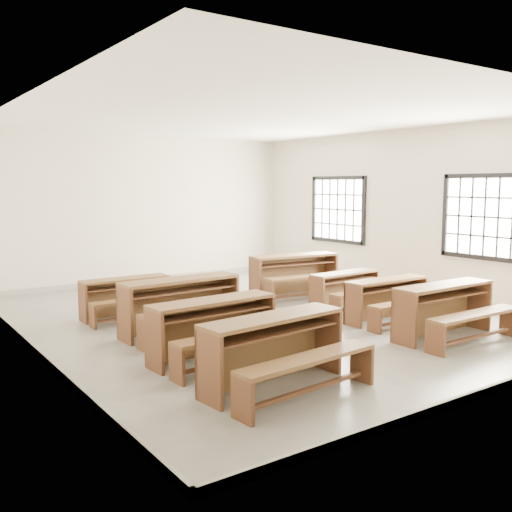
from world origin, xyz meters
TOP-DOWN VIEW (x-y plane):
  - room at (0.09, 0.00)m, footprint 8.50×8.50m
  - desk_set_0 at (-1.70, -2.80)m, footprint 1.78×1.03m
  - desk_set_1 at (-1.72, -1.59)m, footprint 1.70×0.95m
  - desk_set_2 at (-1.47, -0.26)m, footprint 1.83×1.01m
  - desk_set_3 at (-1.74, 1.17)m, footprint 1.43×0.74m
  - desk_set_4 at (1.46, -2.57)m, footprint 1.69×0.88m
  - desk_set_5 at (1.55, -1.43)m, footprint 1.50×0.80m
  - desk_set_6 at (1.70, -0.34)m, footprint 1.43×0.79m
  - desk_set_7 at (1.67, 1.05)m, footprint 1.87×1.13m

SIDE VIEW (x-z plane):
  - desk_set_6 at x=1.70m, z-range 0.05..0.68m
  - desk_set_3 at x=-1.74m, z-range 0.05..0.70m
  - desk_set_5 at x=1.55m, z-range 0.06..0.72m
  - desk_set_1 at x=-1.72m, z-range 0.06..0.81m
  - desk_set_4 at x=1.46m, z-range 0.06..0.82m
  - desk_set_0 at x=-1.70m, z-range 0.06..0.83m
  - desk_set_7 at x=1.67m, z-range 0.07..0.86m
  - desk_set_2 at x=-1.47m, z-range 0.07..0.87m
  - room at x=0.09m, z-range 0.54..3.74m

